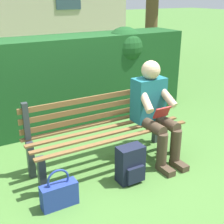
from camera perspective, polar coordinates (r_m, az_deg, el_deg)
ground at (r=3.70m, az=-0.79°, el=-9.54°), size 60.00×60.00×0.00m
park_bench at (r=3.56m, az=-1.47°, el=-2.89°), size 1.84×0.54×0.84m
person_seated at (r=3.65m, az=7.78°, el=0.56°), size 0.44×0.73×1.17m
hedge_backdrop at (r=4.53m, az=-13.57°, el=5.19°), size 4.75×0.72×1.41m
backpack at (r=3.32m, az=3.41°, el=-9.57°), size 0.28×0.24×0.40m
handbag at (r=3.03m, az=-9.68°, el=-14.61°), size 0.35×0.13×0.39m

